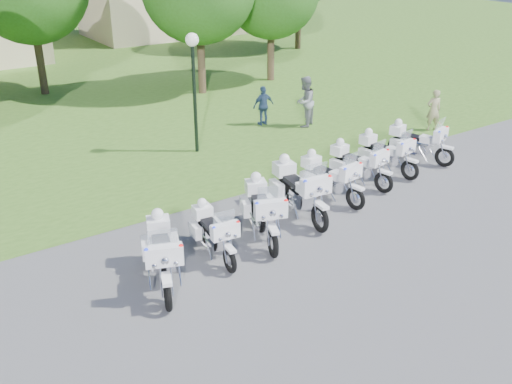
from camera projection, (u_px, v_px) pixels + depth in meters
ground at (296, 239)px, 14.22m from camera, size 100.00×100.00×0.00m
grass_lawn at (25, 57)px, 34.56m from camera, size 100.00×48.00×0.01m
motorcycle_0 at (162, 253)px, 12.25m from camera, size 1.38×2.41×1.69m
motorcycle_1 at (214, 231)px, 13.35m from camera, size 0.85×2.13×1.43m
motorcycle_2 at (263, 210)px, 14.13m from camera, size 1.41×2.41×1.71m
motorcycle_3 at (299, 189)px, 15.19m from camera, size 1.09×2.64×1.78m
motorcycle_4 at (329, 177)px, 16.15m from camera, size 0.94×2.35×1.58m
motorcycle_5 at (358, 163)px, 17.13m from camera, size 0.99×2.28×1.54m
motorcycle_6 at (385, 152)px, 17.99m from camera, size 0.93×2.28×1.54m
motorcycle_7 at (417, 141)px, 18.88m from camera, size 1.22×2.27×1.57m
lamp_post at (193, 63)px, 18.61m from camera, size 0.44×0.44×4.04m
building_east at (165, 5)px, 41.54m from camera, size 11.44×7.28×4.10m
bystander_a at (434, 110)px, 21.66m from camera, size 0.68×0.57×1.58m
bystander_b at (305, 102)px, 22.00m from camera, size 1.20×1.13×1.96m
bystander_c at (263, 106)px, 22.28m from camera, size 0.92×0.41×1.55m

